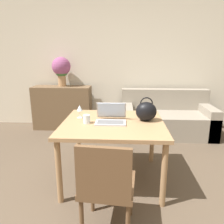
{
  "coord_description": "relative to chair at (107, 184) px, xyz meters",
  "views": [
    {
      "loc": [
        0.25,
        -1.6,
        1.5
      ],
      "look_at": [
        0.11,
        0.81,
        0.85
      ],
      "focal_mm": 35.0,
      "sensor_mm": 36.0,
      "label": 1
    }
  ],
  "objects": [
    {
      "name": "dining_table",
      "position": [
        0.01,
        0.86,
        0.16
      ],
      "size": [
        1.17,
        1.07,
        0.73
      ],
      "color": "#A87F56",
      "rests_on": "ground_plane"
    },
    {
      "name": "drinking_glass",
      "position": [
        -0.29,
        0.8,
        0.29
      ],
      "size": [
        0.08,
        0.08,
        0.1
      ],
      "color": "silver",
      "rests_on": "dining_table"
    },
    {
      "name": "flower_vase",
      "position": [
        -1.11,
        2.76,
        0.72
      ],
      "size": [
        0.36,
        0.36,
        0.57
      ],
      "color": "tan",
      "rests_on": "sideboard"
    },
    {
      "name": "couch",
      "position": [
        0.93,
        2.5,
        -0.2
      ],
      "size": [
        1.69,
        0.86,
        0.82
      ],
      "color": "gray",
      "rests_on": "ground_plane"
    },
    {
      "name": "laptop",
      "position": [
        -0.02,
        0.89,
        0.3
      ],
      "size": [
        0.35,
        0.32,
        0.21
      ],
      "color": "#ADADB2",
      "rests_on": "dining_table"
    },
    {
      "name": "wine_glass",
      "position": [
        -0.41,
        1.01,
        0.36
      ],
      "size": [
        0.07,
        0.07,
        0.16
      ],
      "color": "silver",
      "rests_on": "dining_table"
    },
    {
      "name": "handbag",
      "position": [
        0.39,
        0.94,
        0.36
      ],
      "size": [
        0.24,
        0.2,
        0.28
      ],
      "color": "black",
      "rests_on": "dining_table"
    },
    {
      "name": "sideboard",
      "position": [
        -1.12,
        2.71,
        -0.06
      ],
      "size": [
        1.15,
        0.4,
        0.86
      ],
      "color": "brown",
      "rests_on": "ground_plane"
    },
    {
      "name": "wall_back",
      "position": [
        -0.12,
        3.02,
        0.86
      ],
      "size": [
        10.0,
        0.06,
        2.7
      ],
      "color": "beige",
      "rests_on": "ground_plane"
    },
    {
      "name": "chair",
      "position": [
        0.0,
        0.0,
        0.0
      ],
      "size": [
        0.48,
        0.48,
        0.86
      ],
      "rotation": [
        0.0,
        0.0,
        -0.09
      ],
      "color": "brown",
      "rests_on": "ground_plane"
    }
  ]
}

